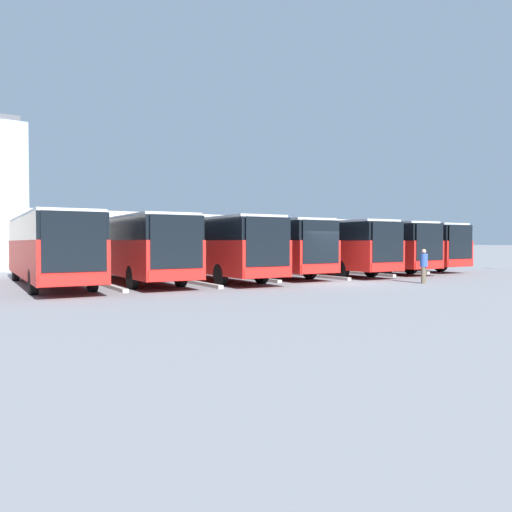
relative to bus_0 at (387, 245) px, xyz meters
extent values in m
plane|color=gray|center=(11.66, 6.48, -1.78)|extent=(600.00, 600.00, 0.00)
cube|color=red|center=(0.00, -0.02, -0.52)|extent=(3.62, 12.63, 1.61)
cube|color=black|center=(0.00, -0.02, 0.78)|extent=(3.56, 12.44, 0.99)
cube|color=black|center=(0.59, 6.20, 0.22)|extent=(2.16, 0.24, 2.10)
cube|color=red|center=(0.59, 6.20, -1.11)|extent=(2.33, 0.28, 0.40)
cube|color=silver|center=(0.00, -0.02, 1.33)|extent=(3.47, 12.13, 0.12)
cylinder|color=black|center=(-0.71, 3.93, -1.28)|extent=(0.39, 1.02, 1.00)
cylinder|color=black|center=(1.43, 3.73, -1.28)|extent=(0.39, 1.02, 1.00)
cylinder|color=black|center=(-1.44, -3.76, -1.28)|extent=(0.39, 1.02, 1.00)
cylinder|color=black|center=(0.71, -3.96, -1.28)|extent=(0.39, 1.02, 1.00)
cube|color=#B2B2AD|center=(1.94, 1.85, -1.70)|extent=(0.85, 6.51, 0.15)
cube|color=red|center=(3.88, 0.52, -0.52)|extent=(3.62, 12.63, 1.61)
cube|color=black|center=(3.88, 0.52, 0.78)|extent=(3.56, 12.44, 0.99)
cube|color=black|center=(4.47, 6.74, 0.22)|extent=(2.16, 0.24, 2.10)
cube|color=red|center=(4.47, 6.74, -1.11)|extent=(2.33, 0.28, 0.40)
cube|color=silver|center=(3.88, 0.52, 1.33)|extent=(3.47, 12.13, 0.12)
cylinder|color=black|center=(3.17, 4.46, -1.28)|extent=(0.39, 1.02, 1.00)
cylinder|color=black|center=(5.32, 4.26, -1.28)|extent=(0.39, 1.02, 1.00)
cylinder|color=black|center=(2.45, -3.23, -1.28)|extent=(0.39, 1.02, 1.00)
cylinder|color=black|center=(4.59, -3.43, -1.28)|extent=(0.39, 1.02, 1.00)
cube|color=#B2B2AD|center=(5.83, 2.39, -1.70)|extent=(0.85, 6.51, 0.15)
cube|color=red|center=(7.77, 0.78, -0.52)|extent=(3.62, 12.63, 1.61)
cube|color=black|center=(7.77, 0.78, 0.78)|extent=(3.56, 12.44, 0.99)
cube|color=black|center=(8.36, 7.00, 0.22)|extent=(2.16, 0.24, 2.10)
cube|color=red|center=(8.36, 7.01, -1.11)|extent=(2.33, 0.28, 0.40)
cube|color=silver|center=(7.77, 0.78, 1.33)|extent=(3.47, 12.13, 0.12)
cylinder|color=black|center=(7.06, 4.73, -1.28)|extent=(0.39, 1.02, 1.00)
cylinder|color=black|center=(9.21, 4.53, -1.28)|extent=(0.39, 1.02, 1.00)
cylinder|color=black|center=(6.33, -2.96, -1.28)|extent=(0.39, 1.02, 1.00)
cylinder|color=black|center=(8.48, -3.16, -1.28)|extent=(0.39, 1.02, 1.00)
cube|color=#B2B2AD|center=(9.71, 2.65, -1.70)|extent=(0.85, 6.51, 0.15)
cube|color=red|center=(11.66, -0.07, -0.52)|extent=(3.62, 12.63, 1.61)
cube|color=black|center=(11.66, -0.07, 0.78)|extent=(3.56, 12.44, 0.99)
cube|color=black|center=(12.24, 6.15, 0.22)|extent=(2.16, 0.24, 2.10)
cube|color=red|center=(12.24, 6.15, -1.11)|extent=(2.33, 0.28, 0.40)
cube|color=silver|center=(11.66, -0.07, 1.33)|extent=(3.47, 12.13, 0.12)
cylinder|color=black|center=(10.94, 3.88, -1.28)|extent=(0.39, 1.02, 1.00)
cylinder|color=black|center=(13.09, 3.67, -1.28)|extent=(0.39, 1.02, 1.00)
cylinder|color=black|center=(10.22, -3.81, -1.28)|extent=(0.39, 1.02, 1.00)
cylinder|color=black|center=(12.37, -4.02, -1.28)|extent=(0.39, 1.02, 1.00)
cube|color=#B2B2AD|center=(13.60, 1.80, -1.70)|extent=(0.85, 6.51, 0.15)
cube|color=red|center=(15.54, 0.85, -0.52)|extent=(3.62, 12.63, 1.61)
cube|color=black|center=(15.54, 0.85, 0.78)|extent=(3.56, 12.44, 0.99)
cube|color=black|center=(16.13, 7.07, 0.22)|extent=(2.16, 0.24, 2.10)
cube|color=red|center=(16.13, 7.07, -1.11)|extent=(2.33, 0.28, 0.40)
cube|color=silver|center=(15.54, 0.85, 1.33)|extent=(3.47, 12.13, 0.12)
cylinder|color=black|center=(14.83, 4.80, -1.28)|extent=(0.39, 1.02, 1.00)
cylinder|color=black|center=(16.98, 4.59, -1.28)|extent=(0.39, 1.02, 1.00)
cylinder|color=black|center=(14.10, -2.89, -1.28)|extent=(0.39, 1.02, 1.00)
cylinder|color=black|center=(16.25, -3.10, -1.28)|extent=(0.39, 1.02, 1.00)
cube|color=#B2B2AD|center=(17.48, 2.72, -1.70)|extent=(0.85, 6.51, 0.15)
cube|color=red|center=(19.43, 0.12, -0.52)|extent=(3.62, 12.63, 1.61)
cube|color=black|center=(19.43, 0.12, 0.78)|extent=(3.56, 12.44, 0.99)
cube|color=black|center=(20.01, 6.33, 0.22)|extent=(2.16, 0.24, 2.10)
cube|color=red|center=(20.01, 6.34, -1.11)|extent=(2.33, 0.28, 0.40)
cube|color=silver|center=(19.43, 0.12, 1.33)|extent=(3.47, 12.13, 0.12)
cylinder|color=black|center=(18.72, 4.06, -1.28)|extent=(0.39, 1.02, 1.00)
cylinder|color=black|center=(20.86, 3.86, -1.28)|extent=(0.39, 1.02, 1.00)
cylinder|color=black|center=(17.99, -3.63, -1.28)|extent=(0.39, 1.02, 1.00)
cylinder|color=black|center=(20.14, -3.83, -1.28)|extent=(0.39, 1.02, 1.00)
cube|color=#B2B2AD|center=(21.37, 1.99, -1.70)|extent=(0.85, 6.51, 0.15)
cube|color=red|center=(23.31, 0.11, -0.52)|extent=(3.62, 12.63, 1.61)
cube|color=black|center=(23.31, 0.11, 0.78)|extent=(3.56, 12.44, 0.99)
cube|color=black|center=(23.90, 6.33, 0.22)|extent=(2.16, 0.24, 2.10)
cube|color=red|center=(23.90, 6.33, -1.11)|extent=(2.33, 0.28, 0.40)
cube|color=silver|center=(23.31, 0.11, 1.33)|extent=(3.47, 12.13, 0.12)
cylinder|color=black|center=(22.60, 4.06, -1.28)|extent=(0.39, 1.02, 1.00)
cylinder|color=black|center=(24.75, 3.85, -1.28)|extent=(0.39, 1.02, 1.00)
cylinder|color=black|center=(21.88, -3.63, -1.28)|extent=(0.39, 1.02, 1.00)
cylinder|color=black|center=(24.02, -3.84, -1.28)|extent=(0.39, 1.02, 1.00)
cylinder|color=brown|center=(8.27, 9.12, -1.38)|extent=(0.24, 0.24, 0.80)
cylinder|color=brown|center=(8.46, 9.19, -1.38)|extent=(0.24, 0.24, 0.80)
cylinder|color=#2D4C99|center=(8.37, 9.15, -0.66)|extent=(0.47, 0.47, 0.63)
sphere|color=tan|center=(8.37, 9.15, -0.24)|extent=(0.22, 0.22, 0.22)
cube|color=beige|center=(11.66, -18.31, 0.39)|extent=(43.31, 10.52, 4.33)
cube|color=silver|center=(11.66, -25.07, 2.30)|extent=(43.31, 3.00, 0.24)
cylinder|color=slate|center=(-3.50, -26.17, 0.26)|extent=(0.20, 0.20, 4.08)
cube|color=#93A8B7|center=(-3.27, -185.43, 21.59)|extent=(15.18, 15.18, 46.73)
cube|color=#4C4C51|center=(-3.27, -185.43, 46.15)|extent=(10.62, 10.62, 2.40)
camera|label=1|loc=(28.78, 23.89, 0.21)|focal=35.00mm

